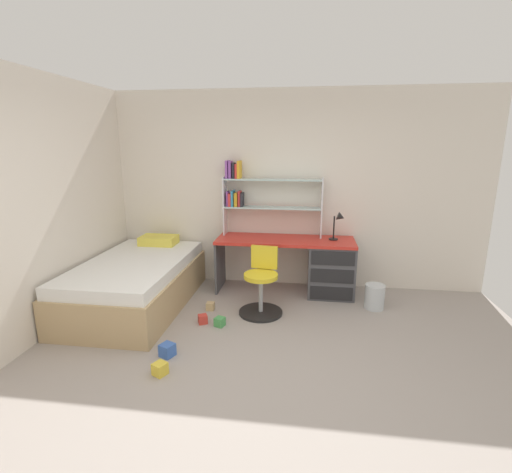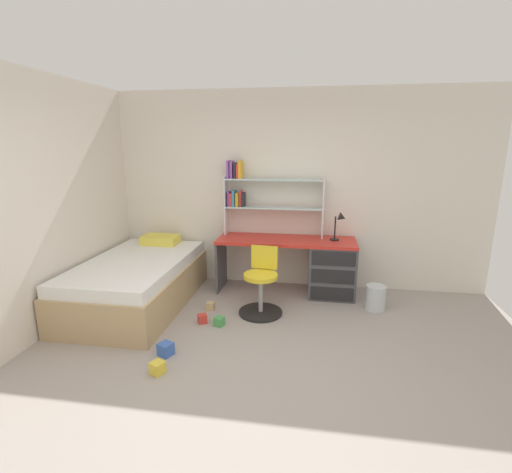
% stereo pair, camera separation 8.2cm
% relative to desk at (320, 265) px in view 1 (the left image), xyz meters
% --- Properties ---
extents(ground_plane, '(5.58, 5.79, 0.02)m').
position_rel_desk_xyz_m(ground_plane, '(-0.58, -2.07, -0.41)').
color(ground_plane, '#9E938C').
extents(room_shell, '(5.58, 5.79, 2.69)m').
position_rel_desk_xyz_m(room_shell, '(-1.76, -0.88, 0.94)').
color(room_shell, silver).
rests_on(room_shell, ground_plane).
extents(desk, '(1.83, 0.60, 0.74)m').
position_rel_desk_xyz_m(desk, '(0.00, 0.00, 0.00)').
color(desk, red).
rests_on(desk, ground_plane).
extents(bookshelf_hutch, '(1.34, 0.22, 1.02)m').
position_rel_desk_xyz_m(bookshelf_hutch, '(-0.86, 0.18, 0.92)').
color(bookshelf_hutch, silver).
rests_on(bookshelf_hutch, desk).
extents(desk_lamp, '(0.20, 0.17, 0.38)m').
position_rel_desk_xyz_m(desk_lamp, '(0.23, 0.02, 0.59)').
color(desk_lamp, black).
rests_on(desk_lamp, desk).
extents(swivel_chair, '(0.52, 0.52, 0.79)m').
position_rel_desk_xyz_m(swivel_chair, '(-0.70, -0.71, -0.09)').
color(swivel_chair, black).
rests_on(swivel_chair, ground_plane).
extents(bed_platform, '(1.18, 2.05, 0.71)m').
position_rel_desk_xyz_m(bed_platform, '(-2.26, -0.71, -0.11)').
color(bed_platform, tan).
rests_on(bed_platform, ground_plane).
extents(waste_bin, '(0.24, 0.24, 0.30)m').
position_rel_desk_xyz_m(waste_bin, '(0.67, -0.40, -0.25)').
color(waste_bin, silver).
rests_on(waste_bin, ground_plane).
extents(toy_block_blue_0, '(0.16, 0.16, 0.12)m').
position_rel_desk_xyz_m(toy_block_blue_0, '(-1.47, -1.78, -0.34)').
color(toy_block_blue_0, '#3860B7').
rests_on(toy_block_blue_0, ground_plane).
extents(toy_block_yellow_1, '(0.15, 0.15, 0.11)m').
position_rel_desk_xyz_m(toy_block_yellow_1, '(-1.42, -2.07, -0.35)').
color(toy_block_yellow_1, gold).
rests_on(toy_block_yellow_1, ground_plane).
extents(toy_block_red_2, '(0.13, 0.13, 0.10)m').
position_rel_desk_xyz_m(toy_block_red_2, '(-1.32, -1.08, -0.36)').
color(toy_block_red_2, red).
rests_on(toy_block_red_2, ground_plane).
extents(toy_block_green_3, '(0.13, 0.13, 0.10)m').
position_rel_desk_xyz_m(toy_block_green_3, '(-1.11, -1.12, -0.36)').
color(toy_block_green_3, '#479E51').
rests_on(toy_block_green_3, ground_plane).
extents(toy_block_natural_4, '(0.10, 0.10, 0.09)m').
position_rel_desk_xyz_m(toy_block_natural_4, '(-1.32, -0.73, -0.36)').
color(toy_block_natural_4, tan).
rests_on(toy_block_natural_4, ground_plane).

